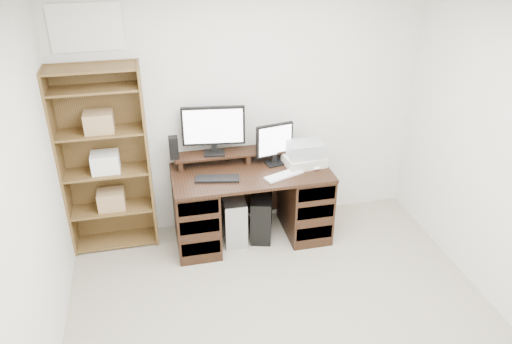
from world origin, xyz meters
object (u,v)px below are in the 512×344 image
object	(u,v)px
desk	(251,203)
printer	(304,160)
monitor_wide	(213,128)
tower_silver	(233,216)
tower_black	(262,214)
monitor_small	(275,142)
bookshelf	(105,159)

from	to	relation	value
desk	printer	xyz separation A→B (m)	(0.53, 0.02, 0.41)
monitor_wide	tower_silver	distance (m)	0.92
monitor_wide	tower_black	world-z (taller)	monitor_wide
monitor_small	bookshelf	world-z (taller)	bookshelf
monitor_small	printer	world-z (taller)	monitor_small
desk	tower_black	size ratio (longest dim) A/B	2.99
monitor_small	printer	xyz separation A→B (m)	(0.28, -0.10, -0.18)
printer	tower_black	size ratio (longest dim) A/B	0.75
monitor_small	bookshelf	distance (m)	1.59
tower_silver	tower_black	xyz separation A→B (m)	(0.29, -0.02, -0.01)
monitor_wide	monitor_small	bearing A→B (deg)	-3.63
printer	tower_silver	bearing A→B (deg)	171.21
monitor_small	tower_silver	distance (m)	0.85
monitor_wide	tower_silver	bearing A→B (deg)	-45.80
monitor_wide	monitor_small	size ratio (longest dim) A/B	1.45
desk	monitor_wide	bearing A→B (deg)	144.89
printer	tower_silver	distance (m)	0.90
tower_black	bookshelf	xyz separation A→B (m)	(-1.44, 0.19, 0.69)
monitor_small	bookshelf	xyz separation A→B (m)	(-1.58, 0.10, -0.06)
monitor_small	tower_silver	world-z (taller)	monitor_small
desk	printer	world-z (taller)	printer
monitor_wide	tower_silver	size ratio (longest dim) A/B	1.24
monitor_small	desk	bearing A→B (deg)	-167.22
bookshelf	monitor_small	bearing A→B (deg)	-3.69
tower_black	tower_silver	bearing A→B (deg)	-167.20
desk	bookshelf	world-z (taller)	bookshelf
monitor_wide	tower_silver	world-z (taller)	monitor_wide
monitor_small	bookshelf	size ratio (longest dim) A/B	0.23
tower_black	desk	bearing A→B (deg)	-151.30
printer	monitor_wide	bearing A→B (deg)	159.71
monitor_small	printer	size ratio (longest dim) A/B	1.09
desk	printer	size ratio (longest dim) A/B	3.99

